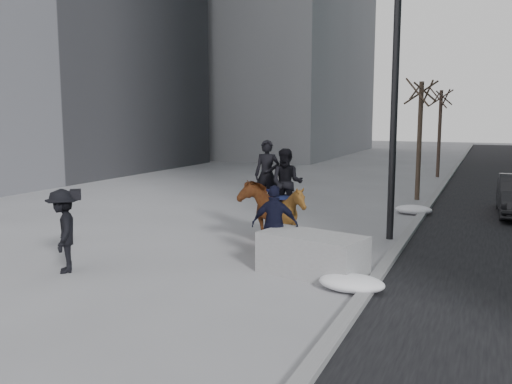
% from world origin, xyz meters
% --- Properties ---
extents(ground, '(120.00, 120.00, 0.00)m').
position_xyz_m(ground, '(0.00, 0.00, 0.00)').
color(ground, gray).
rests_on(ground, ground).
extents(curb, '(0.25, 90.00, 0.12)m').
position_xyz_m(curb, '(3.00, 10.00, 0.06)').
color(curb, gray).
rests_on(curb, ground).
extents(planter, '(2.33, 1.54, 0.86)m').
position_xyz_m(planter, '(1.70, 0.20, 0.43)').
color(planter, gray).
rests_on(planter, ground).
extents(tree_near, '(1.20, 1.20, 5.03)m').
position_xyz_m(tree_near, '(2.40, 11.42, 2.52)').
color(tree_near, '#32271D').
rests_on(tree_near, ground).
extents(tree_far, '(1.20, 1.20, 5.06)m').
position_xyz_m(tree_far, '(2.40, 19.93, 2.53)').
color(tree_far, '#362720').
rests_on(tree_far, ground).
extents(mounted_left, '(1.21, 2.15, 2.64)m').
position_xyz_m(mounted_left, '(-0.33, 2.55, 0.98)').
color(mounted_left, '#522010').
rests_on(mounted_left, ground).
extents(mounted_right, '(1.52, 1.65, 2.46)m').
position_xyz_m(mounted_right, '(0.40, 2.06, 0.99)').
color(mounted_right, '#532F10').
rests_on(mounted_right, ground).
extents(feeder, '(1.10, 0.97, 1.75)m').
position_xyz_m(feeder, '(0.69, 0.66, 0.88)').
color(feeder, black).
rests_on(feeder, ground).
extents(camera_crew, '(1.23, 1.29, 1.75)m').
position_xyz_m(camera_crew, '(-3.13, -1.68, 0.89)').
color(camera_crew, black).
rests_on(camera_crew, ground).
extents(lamppost, '(0.25, 0.80, 9.09)m').
position_xyz_m(lamppost, '(2.60, 4.16, 4.99)').
color(lamppost, black).
rests_on(lamppost, ground).
extents(snow_piles, '(1.25, 9.44, 0.32)m').
position_xyz_m(snow_piles, '(2.70, 3.59, 0.16)').
color(snow_piles, silver).
rests_on(snow_piles, ground).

